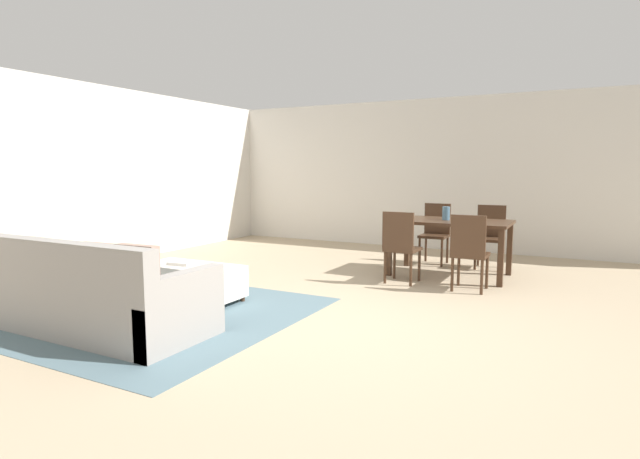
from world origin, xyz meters
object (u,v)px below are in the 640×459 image
Objects in this scene: dining_chair_near_right at (469,248)px; couch at (88,298)px; dining_table at (450,227)px; book_on_ottoman at (182,263)px; dining_chair_near_left at (401,243)px; dining_chair_far_left at (436,230)px; ottoman_table at (192,280)px; vase_centerpiece at (446,213)px; dining_chair_far_right at (490,233)px.

couch is at bearing -131.78° from dining_chair_near_right.
dining_table reaches higher than book_on_ottoman.
dining_table is at bearing 49.54° from book_on_ottoman.
dining_chair_near_left is 1.61m from dining_chair_far_left.
couch reaches higher than dining_table.
dining_chair_near_right is at bearing 35.11° from ottoman_table.
dining_table is at bearing 5.68° from vase_centerpiece.
ottoman_table is at bearing -133.32° from dining_chair_near_left.
dining_chair_near_left reaches higher than ottoman_table.
vase_centerpiece reaches higher than dining_chair_far_right.
dining_chair_near_left is 1.82m from dining_chair_far_right.
ottoman_table is 1.24× the size of dining_chair_near_right.
dining_chair_near_right is 3.32m from book_on_ottoman.
dining_chair_near_left and dining_chair_far_right have the same top height.
dining_table is 3.56m from book_on_ottoman.
book_on_ottoman is (-1.89, -3.51, -0.10)m from dining_chair_far_left.
dining_chair_near_right is at bearing -88.88° from dining_chair_far_right.
dining_chair_near_left is 1.00× the size of dining_chair_far_right.
vase_centerpiece is (2.26, 3.89, 0.55)m from couch.
couch is 4.53m from vase_centerpiece.
couch is at bearing -120.70° from dining_table.
couch reaches higher than ottoman_table.
dining_chair_far_left is at bearing -178.91° from dining_chair_far_right.
dining_chair_near_right is at bearing -62.78° from dining_chair_far_left.
dining_table is (2.31, 3.90, 0.37)m from couch.
dining_chair_far_right is at bearing 63.07° from dining_chair_near_left.
couch is at bearing -95.69° from ottoman_table.
dining_chair_far_right is at bearing 52.54° from book_on_ottoman.
dining_chair_far_left reaches higher than book_on_ottoman.
dining_table is 0.92m from dining_chair_near_left.
vase_centerpiece is at bearing 65.05° from dining_chair_near_left.
dining_chair_far_right is 4.44m from book_on_ottoman.
dining_table is 1.71× the size of dining_chair_far_right.
dining_chair_near_right reaches higher than book_on_ottoman.
vase_centerpiece is at bearing 50.20° from book_on_ottoman.
dining_table is at bearing 50.62° from ottoman_table.
dining_table is 1.71× the size of dining_chair_near_right.
ottoman_table is 0.73× the size of dining_table.
vase_centerpiece reaches higher than dining_table.
vase_centerpiece is 0.70× the size of book_on_ottoman.
book_on_ottoman is at bearing 89.56° from couch.
dining_chair_near_left is at bearing -114.95° from vase_centerpiece.
couch is 2.48× the size of dining_chair_near_right.
ottoman_table is 1.24× the size of dining_chair_far_right.
dining_chair_far_right reaches higher than couch.
dining_chair_far_right is (2.59, 3.49, 0.29)m from ottoman_table.
dining_chair_far_left is at bearing 117.22° from dining_chair_near_right.
dining_table is 0.92m from dining_chair_far_left.
ottoman_table is 3.47m from vase_centerpiece.
dining_chair_near_left is 0.93m from vase_centerpiece.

